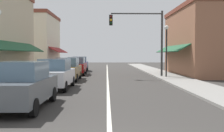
{
  "coord_description": "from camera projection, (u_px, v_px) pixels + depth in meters",
  "views": [
    {
      "loc": [
        -0.08,
        -4.39,
        2.04
      ],
      "look_at": [
        0.31,
        13.47,
        1.2
      ],
      "focal_mm": 40.18,
      "sensor_mm": 36.0,
      "label": 1
    }
  ],
  "objects": [
    {
      "name": "ground_plane",
      "position": [
        107.0,
        77.0,
        22.46
      ],
      "size": [
        80.0,
        80.0,
        0.0
      ],
      "primitive_type": "plane",
      "color": "#33302D"
    },
    {
      "name": "sidewalk_left",
      "position": [
        46.0,
        76.0,
        22.34
      ],
      "size": [
        2.6,
        56.0,
        0.12
      ],
      "primitive_type": "cube",
      "color": "gray",
      "rests_on": "ground"
    },
    {
      "name": "sidewalk_right",
      "position": [
        168.0,
        76.0,
        22.57
      ],
      "size": [
        2.6,
        56.0,
        0.12
      ],
      "primitive_type": "cube",
      "color": "gray",
      "rests_on": "ground"
    },
    {
      "name": "lane_center_stripe",
      "position": [
        107.0,
        77.0,
        22.46
      ],
      "size": [
        0.14,
        52.0,
        0.01
      ],
      "primitive_type": "cube",
      "color": "silver",
      "rests_on": "ground"
    },
    {
      "name": "storefront_right_block",
      "position": [
        204.0,
        41.0,
        24.5
      ],
      "size": [
        6.59,
        10.2,
        6.62
      ],
      "color": "#8E5B42",
      "rests_on": "ground"
    },
    {
      "name": "storefront_far_left",
      "position": [
        32.0,
        42.0,
        32.07
      ],
      "size": [
        7.11,
        8.2,
        7.12
      ],
      "color": "beige",
      "rests_on": "ground"
    },
    {
      "name": "parked_car_nearest_left",
      "position": [
        23.0,
        85.0,
        9.4
      ],
      "size": [
        1.82,
        4.12,
        1.77
      ],
      "rotation": [
        0.0,
        0.0,
        -0.01
      ],
      "color": "#4C5156",
      "rests_on": "ground"
    },
    {
      "name": "parked_car_second_left",
      "position": [
        55.0,
        74.0,
        14.68
      ],
      "size": [
        1.84,
        4.13,
        1.77
      ],
      "rotation": [
        0.0,
        0.0,
        -0.02
      ],
      "color": "silver",
      "rests_on": "ground"
    },
    {
      "name": "parked_car_third_left",
      "position": [
        68.0,
        69.0,
        19.58
      ],
      "size": [
        1.79,
        4.1,
        1.77
      ],
      "rotation": [
        0.0,
        0.0,
        0.0
      ],
      "color": "brown",
      "rests_on": "ground"
    },
    {
      "name": "parked_car_far_left",
      "position": [
        77.0,
        66.0,
        24.98
      ],
      "size": [
        1.82,
        4.12,
        1.77
      ],
      "rotation": [
        0.0,
        0.0,
        0.01
      ],
      "color": "maroon",
      "rests_on": "ground"
    },
    {
      "name": "parked_car_distant_left",
      "position": [
        80.0,
        64.0,
        30.03
      ],
      "size": [
        1.88,
        4.15,
        1.77
      ],
      "rotation": [
        0.0,
        0.0,
        0.03
      ],
      "color": "navy",
      "rests_on": "ground"
    },
    {
      "name": "traffic_signal_mast_arm",
      "position": [
        144.0,
        32.0,
        21.93
      ],
      "size": [
        4.74,
        0.5,
        5.85
      ],
      "color": "#333333",
      "rests_on": "ground"
    },
    {
      "name": "street_lamp_right_mid",
      "position": [
        167.0,
        42.0,
        21.36
      ],
      "size": [
        0.36,
        0.36,
        4.5
      ],
      "color": "black",
      "rests_on": "ground"
    }
  ]
}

